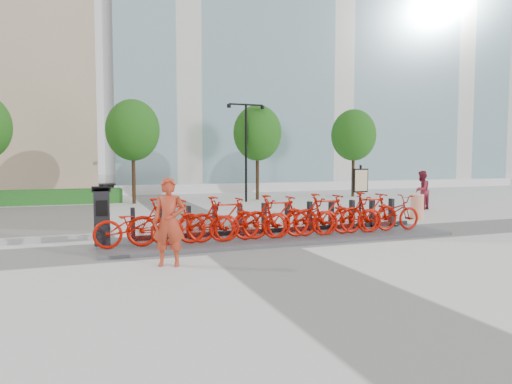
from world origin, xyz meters
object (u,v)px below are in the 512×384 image
object	(u,v)px
construction_barrel	(417,207)
bike_0	(136,225)
kiosk	(102,217)
worker_red	(169,222)
map_sign	(360,183)
pedestrian	(422,190)

from	to	relation	value
construction_barrel	bike_0	bearing A→B (deg)	-166.58
kiosk	worker_red	distance (m)	2.71
kiosk	worker_red	world-z (taller)	worker_red
bike_0	map_sign	bearing A→B (deg)	-67.22
pedestrian	construction_barrel	bearing A→B (deg)	21.62
bike_0	construction_barrel	xyz separation A→B (m)	(10.21, 2.44, -0.15)
construction_barrel	map_sign	size ratio (longest dim) A/B	0.46
pedestrian	bike_0	bearing A→B (deg)	-4.10
pedestrian	map_sign	xyz separation A→B (m)	(-3.95, -1.30, 0.45)
bike_0	kiosk	xyz separation A→B (m)	(-0.76, 0.55, 0.17)
kiosk	map_sign	xyz separation A→B (m)	(9.30, 3.03, 0.53)
pedestrian	map_sign	distance (m)	4.19
bike_0	map_sign	world-z (taller)	map_sign
worker_red	map_sign	world-z (taller)	map_sign
kiosk	bike_0	bearing A→B (deg)	-35.05
worker_red	pedestrian	world-z (taller)	worker_red
map_sign	bike_0	bearing A→B (deg)	-161.24
worker_red	construction_barrel	world-z (taller)	worker_red
bike_0	worker_red	size ratio (longest dim) A/B	1.10
kiosk	construction_barrel	distance (m)	11.14
bike_0	map_sign	xyz separation A→B (m)	(8.54, 3.59, 0.70)
kiosk	construction_barrel	world-z (taller)	kiosk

